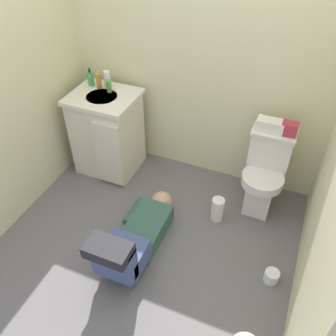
% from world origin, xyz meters
% --- Properties ---
extents(ground_plane, '(2.84, 3.02, 0.04)m').
position_xyz_m(ground_plane, '(0.00, 0.00, -0.02)').
color(ground_plane, slate).
extents(wall_back, '(2.50, 0.08, 2.40)m').
position_xyz_m(wall_back, '(0.00, 1.05, 1.20)').
color(wall_back, beige).
rests_on(wall_back, ground_plane).
extents(toilet, '(0.36, 0.46, 0.75)m').
position_xyz_m(toilet, '(0.75, 0.72, 0.37)').
color(toilet, silver).
rests_on(toilet, ground_plane).
extents(vanity_cabinet, '(0.60, 0.53, 0.82)m').
position_xyz_m(vanity_cabinet, '(-0.76, 0.68, 0.42)').
color(vanity_cabinet, beige).
rests_on(vanity_cabinet, ground_plane).
extents(faucet, '(0.02, 0.02, 0.10)m').
position_xyz_m(faucet, '(-0.77, 0.83, 0.87)').
color(faucet, silver).
rests_on(faucet, vanity_cabinet).
extents(person_plumber, '(0.39, 1.06, 0.52)m').
position_xyz_m(person_plumber, '(-0.05, -0.19, 0.18)').
color(person_plumber, '#33594C').
rests_on(person_plumber, ground_plane).
extents(tissue_box, '(0.22, 0.11, 0.10)m').
position_xyz_m(tissue_box, '(0.71, 0.81, 0.80)').
color(tissue_box, silver).
rests_on(tissue_box, toilet).
extents(toiletry_bag, '(0.12, 0.09, 0.11)m').
position_xyz_m(toiletry_bag, '(0.86, 0.81, 0.81)').
color(toiletry_bag, '#B22D3F').
rests_on(toiletry_bag, toilet).
extents(soap_dispenser, '(0.06, 0.06, 0.17)m').
position_xyz_m(soap_dispenser, '(-0.96, 0.81, 0.89)').
color(soap_dispenser, '#459D58').
rests_on(soap_dispenser, vanity_cabinet).
extents(bottle_amber, '(0.05, 0.05, 0.14)m').
position_xyz_m(bottle_amber, '(-0.86, 0.79, 0.89)').
color(bottle_amber, '#CC8733').
rests_on(bottle_amber, vanity_cabinet).
extents(bottle_white, '(0.06, 0.06, 0.16)m').
position_xyz_m(bottle_white, '(-0.80, 0.84, 0.90)').
color(bottle_white, white).
rests_on(bottle_white, vanity_cabinet).
extents(bottle_green, '(0.05, 0.05, 0.11)m').
position_xyz_m(bottle_green, '(-0.74, 0.76, 0.88)').
color(bottle_green, '#529F46').
rests_on(bottle_green, vanity_cabinet).
extents(paper_towel_roll, '(0.11, 0.11, 0.23)m').
position_xyz_m(paper_towel_roll, '(0.45, 0.40, 0.11)').
color(paper_towel_roll, white).
rests_on(paper_towel_roll, ground_plane).
extents(toilet_paper_roll, '(0.11, 0.11, 0.10)m').
position_xyz_m(toilet_paper_roll, '(1.01, -0.04, 0.05)').
color(toilet_paper_roll, white).
rests_on(toilet_paper_roll, ground_plane).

